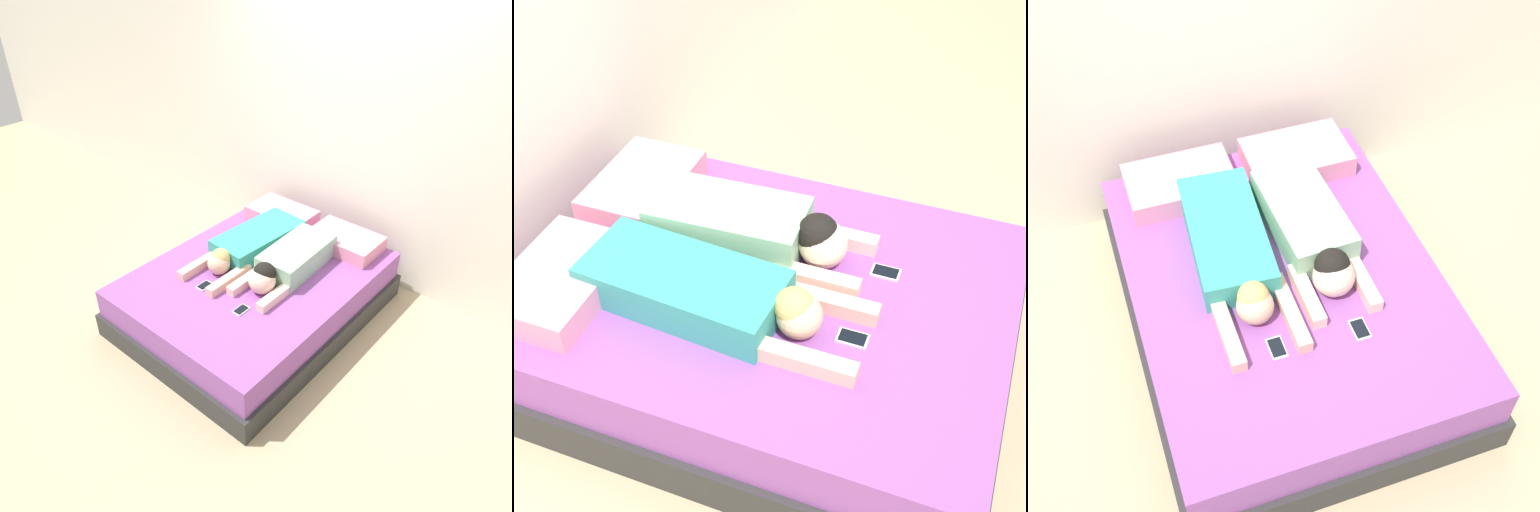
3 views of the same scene
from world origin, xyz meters
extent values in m
plane|color=tan|center=(0.00, 0.00, 0.00)|extent=(12.00, 12.00, 0.00)
cube|color=silver|center=(0.00, 1.16, 1.30)|extent=(12.00, 0.06, 2.60)
cube|color=#2D2D2D|center=(0.00, 0.00, 0.10)|extent=(1.57, 2.03, 0.20)
cube|color=#8C4C9E|center=(0.00, 0.00, 0.32)|extent=(1.51, 1.97, 0.23)
cube|color=pink|center=(-0.34, 0.76, 0.50)|extent=(0.59, 0.39, 0.13)
cube|color=pink|center=(0.34, 0.76, 0.50)|extent=(0.59, 0.39, 0.13)
cube|color=teal|center=(-0.21, 0.28, 0.52)|extent=(0.43, 0.82, 0.16)
sphere|color=beige|center=(-0.21, -0.20, 0.52)|extent=(0.18, 0.18, 0.18)
sphere|color=#D8B266|center=(-0.21, -0.18, 0.56)|extent=(0.15, 0.15, 0.15)
cube|color=beige|center=(-0.37, -0.25, 0.47)|extent=(0.07, 0.44, 0.07)
cube|color=beige|center=(-0.06, -0.25, 0.47)|extent=(0.07, 0.44, 0.07)
cube|color=#8CBF99|center=(0.20, 0.27, 0.53)|extent=(0.37, 0.68, 0.19)
sphere|color=beige|center=(0.20, -0.16, 0.54)|extent=(0.21, 0.21, 0.21)
sphere|color=black|center=(0.20, -0.14, 0.58)|extent=(0.18, 0.18, 0.18)
cube|color=beige|center=(0.05, -0.18, 0.47)|extent=(0.07, 0.37, 0.07)
cube|color=beige|center=(0.34, -0.18, 0.47)|extent=(0.07, 0.37, 0.07)
cube|color=silver|center=(-0.17, -0.40, 0.44)|extent=(0.07, 0.12, 0.01)
cube|color=black|center=(-0.17, -0.40, 0.44)|extent=(0.06, 0.10, 0.00)
cube|color=silver|center=(0.23, -0.43, 0.44)|extent=(0.07, 0.12, 0.01)
cube|color=black|center=(0.23, -0.43, 0.44)|extent=(0.06, 0.10, 0.00)
camera|label=1|loc=(2.09, -2.43, 2.77)|focal=35.00mm
camera|label=2|loc=(-1.98, -0.75, 2.45)|focal=50.00mm
camera|label=3|loc=(-0.75, -2.15, 3.18)|focal=50.00mm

